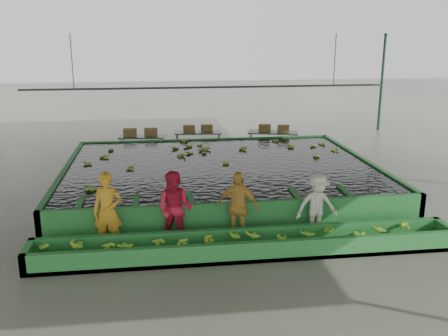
{
  "coord_description": "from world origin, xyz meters",
  "views": [
    {
      "loc": [
        -2.0,
        -14.18,
        5.03
      ],
      "look_at": [
        0.0,
        0.5,
        1.0
      ],
      "focal_mm": 40.0,
      "sensor_mm": 36.0,
      "label": 1
    }
  ],
  "objects": [
    {
      "name": "worker_b",
      "position": [
        -1.64,
        -2.8,
        0.93
      ],
      "size": [
        1.08,
        0.96,
        1.86
      ],
      "primitive_type": "imported",
      "rotation": [
        0.0,
        0.0,
        -0.33
      ],
      "color": "red",
      "rests_on": "ground"
    },
    {
      "name": "trough_bananas",
      "position": [
        0.0,
        -3.6,
        0.4
      ],
      "size": [
        8.4,
        0.56,
        0.11
      ],
      "primitive_type": null,
      "color": "#75B427",
      "rests_on": "sorting_trough"
    },
    {
      "name": "worker_a",
      "position": [
        -3.23,
        -2.8,
        0.95
      ],
      "size": [
        0.74,
        0.54,
        1.89
      ],
      "primitive_type": "imported",
      "rotation": [
        0.0,
        0.0,
        -0.12
      ],
      "color": "orange",
      "rests_on": "ground"
    },
    {
      "name": "floating_bananas",
      "position": [
        0.0,
        2.3,
        0.85
      ],
      "size": [
        8.28,
        5.64,
        0.11
      ],
      "primitive_type": null,
      "color": "#75B427",
      "rests_on": "tank_water"
    },
    {
      "name": "shed_posts",
      "position": [
        0.0,
        0.0,
        2.5
      ],
      "size": [
        20.0,
        22.0,
        5.0
      ],
      "primitive_type": null,
      "color": "#1D412C",
      "rests_on": "ground"
    },
    {
      "name": "sorting_trough",
      "position": [
        0.0,
        -3.6,
        0.25
      ],
      "size": [
        10.0,
        1.0,
        0.5
      ],
      "primitive_type": null,
      "color": "#277932",
      "rests_on": "ground"
    },
    {
      "name": "rail_hanger_left",
      "position": [
        -5.0,
        5.0,
        4.0
      ],
      "size": [
        0.04,
        0.04,
        2.0
      ],
      "primitive_type": "cylinder",
      "color": "#59605B",
      "rests_on": "shed_roof"
    },
    {
      "name": "box_stack_mid",
      "position": [
        -0.26,
        6.95,
        0.91
      ],
      "size": [
        1.26,
        0.38,
        0.27
      ],
      "primitive_type": null,
      "rotation": [
        0.0,
        0.0,
        0.03
      ],
      "color": "brown",
      "rests_on": "packing_table_mid"
    },
    {
      "name": "box_stack_right",
      "position": [
        2.93,
        6.23,
        0.96
      ],
      "size": [
        1.34,
        0.74,
        0.28
      ],
      "primitive_type": null,
      "rotation": [
        0.0,
        0.0,
        -0.32
      ],
      "color": "brown",
      "rests_on": "packing_table_right"
    },
    {
      "name": "ground",
      "position": [
        0.0,
        0.0,
        0.0
      ],
      "size": [
        80.0,
        80.0,
        0.0
      ],
      "primitive_type": "plane",
      "color": "slate",
      "rests_on": "ground"
    },
    {
      "name": "worker_c",
      "position": [
        -0.12,
        -2.8,
        0.9
      ],
      "size": [
        1.15,
        0.81,
        1.81
      ],
      "primitive_type": "imported",
      "rotation": [
        0.0,
        0.0,
        -0.39
      ],
      "color": "gold",
      "rests_on": "ground"
    },
    {
      "name": "packing_table_right",
      "position": [
        2.9,
        6.22,
        0.48
      ],
      "size": [
        2.27,
        1.42,
        0.96
      ],
      "primitive_type": null,
      "rotation": [
        0.0,
        0.0,
        -0.29
      ],
      "color": "#59605B",
      "rests_on": "ground"
    },
    {
      "name": "rail_hanger_right",
      "position": [
        5.0,
        5.0,
        4.0
      ],
      "size": [
        0.04,
        0.04,
        2.0
      ],
      "primitive_type": "cylinder",
      "color": "#59605B",
      "rests_on": "shed_roof"
    },
    {
      "name": "packing_table_mid",
      "position": [
        -0.26,
        6.86,
        0.45
      ],
      "size": [
        2.06,
        0.96,
        0.91
      ],
      "primitive_type": null,
      "rotation": [
        0.0,
        0.0,
        -0.08
      ],
      "color": "#59605B",
      "rests_on": "ground"
    },
    {
      "name": "tank_water",
      "position": [
        0.0,
        1.5,
        0.85
      ],
      "size": [
        9.7,
        7.7,
        0.0
      ],
      "primitive_type": "cube",
      "color": "black",
      "rests_on": "flotation_tank"
    },
    {
      "name": "shed_roof",
      "position": [
        0.0,
        0.0,
        5.0
      ],
      "size": [
        20.0,
        22.0,
        0.04
      ],
      "primitive_type": "cube",
      "color": "gray",
      "rests_on": "shed_posts"
    },
    {
      "name": "worker_d",
      "position": [
        1.9,
        -2.8,
        0.83
      ],
      "size": [
        1.09,
        0.65,
        1.66
      ],
      "primitive_type": "imported",
      "rotation": [
        0.0,
        0.0,
        0.02
      ],
      "color": "beige",
      "rests_on": "ground"
    },
    {
      "name": "box_stack_left",
      "position": [
        -2.7,
        6.61,
        0.85
      ],
      "size": [
        1.41,
        0.4,
        0.3
      ],
      "primitive_type": null,
      "rotation": [
        0.0,
        0.0,
        -0.01
      ],
      "color": "brown",
      "rests_on": "packing_table_left"
    },
    {
      "name": "packing_table_left",
      "position": [
        -2.65,
        6.54,
        0.43
      ],
      "size": [
        1.95,
        0.97,
        0.85
      ],
      "primitive_type": null,
      "rotation": [
        0.0,
        0.0,
        -0.12
      ],
      "color": "#59605B",
      "rests_on": "ground"
    },
    {
      "name": "cableway_rail",
      "position": [
        0.0,
        5.0,
        3.0
      ],
      "size": [
        0.08,
        0.08,
        14.0
      ],
      "primitive_type": "cylinder",
      "color": "#59605B",
      "rests_on": "shed_roof"
    },
    {
      "name": "flotation_tank",
      "position": [
        0.0,
        1.5,
        0.45
      ],
      "size": [
        10.0,
        8.0,
        0.9
      ],
      "primitive_type": null,
      "color": "#277932",
      "rests_on": "ground"
    }
  ]
}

